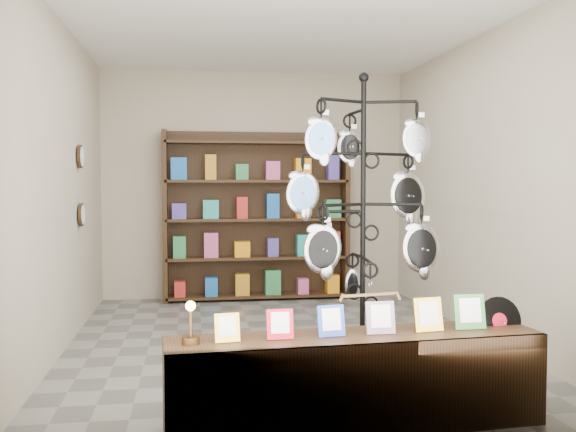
% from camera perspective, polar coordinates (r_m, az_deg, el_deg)
% --- Properties ---
extents(ground, '(5.00, 5.00, 0.00)m').
position_cam_1_polar(ground, '(6.30, -0.64, -11.09)').
color(ground, slate).
rests_on(ground, ground).
extents(room_envelope, '(5.00, 5.00, 5.00)m').
position_cam_1_polar(room_envelope, '(6.12, -0.65, 5.97)').
color(room_envelope, '#B2A38F').
rests_on(room_envelope, ground).
extents(display_tree, '(1.21, 1.06, 2.36)m').
position_cam_1_polar(display_tree, '(4.89, 6.69, 0.99)').
color(display_tree, black).
rests_on(display_tree, ground).
extents(front_shelf, '(2.39, 0.64, 0.84)m').
position_cam_1_polar(front_shelf, '(4.17, 6.03, -14.32)').
color(front_shelf, black).
rests_on(front_shelf, ground).
extents(back_shelving, '(2.42, 0.36, 2.20)m').
position_cam_1_polar(back_shelving, '(8.40, -2.79, -0.44)').
color(back_shelving, black).
rests_on(back_shelving, ground).
extents(wall_clocks, '(0.03, 0.24, 0.84)m').
position_cam_1_polar(wall_clocks, '(6.94, -17.93, 2.58)').
color(wall_clocks, black).
rests_on(wall_clocks, ground).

